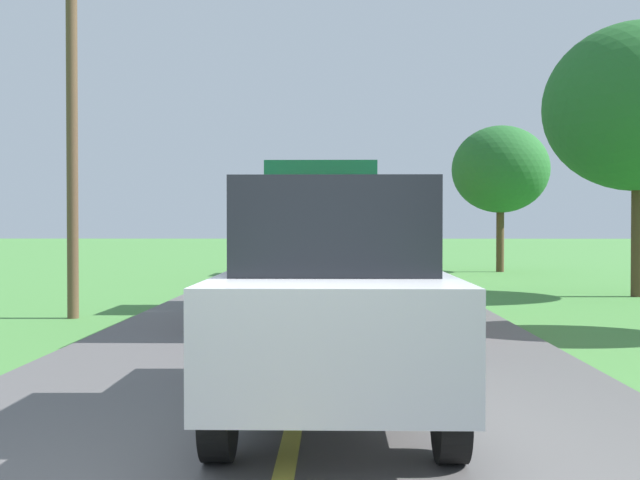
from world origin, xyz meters
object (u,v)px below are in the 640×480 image
Objects in this scene: banana_truck_near at (321,237)px; banana_truck_far at (335,232)px; roadside_tree_far_left at (638,107)px; utility_pole_roadside at (72,92)px; roadside_tree_near_left at (500,170)px; following_car at (335,297)px.

banana_truck_near is 11.10m from banana_truck_far.
banana_truck_far is at bearing 135.25° from roadside_tree_far_left.
banana_truck_far is at bearing 67.79° from utility_pole_roadside.
utility_pole_roadside is at bearing -159.25° from roadside_tree_far_left.
roadside_tree_near_left is 1.29× the size of following_car.
roadside_tree_far_left is (11.79, 4.47, 0.39)m from utility_pole_roadside.
banana_truck_near is at bearing -151.07° from roadside_tree_far_left.
banana_truck_near is 8.92m from roadside_tree_far_left.
banana_truck_far is 7.00m from roadside_tree_near_left.
following_car is (0.01, -18.82, -0.40)m from banana_truck_far.
roadside_tree_near_left is (6.00, 2.81, 2.25)m from banana_truck_far.
banana_truck_near is 7.74m from following_car.
roadside_tree_far_left reaches higher than banana_truck_near.
roadside_tree_far_left is (1.09, -9.84, 0.73)m from roadside_tree_near_left.
roadside_tree_near_left reaches higher than banana_truck_far.
roadside_tree_near_left is 0.83× the size of roadside_tree_far_left.
banana_truck_near is 5.16m from utility_pole_roadside.
roadside_tree_far_left is at bearing -83.67° from roadside_tree_near_left.
roadside_tree_far_left is at bearing 28.93° from banana_truck_near.
utility_pole_roadside is at bearing -112.21° from banana_truck_far.
utility_pole_roadside reaches higher than roadside_tree_near_left.
roadside_tree_far_left is 1.57× the size of following_car.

